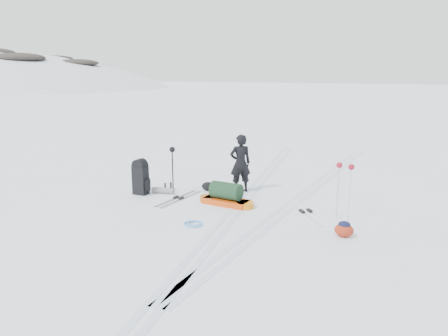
{
  "coord_description": "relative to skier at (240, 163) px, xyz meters",
  "views": [
    {
      "loc": [
        3.33,
        -9.98,
        3.43
      ],
      "look_at": [
        -0.45,
        0.21,
        0.95
      ],
      "focal_mm": 35.0,
      "sensor_mm": 36.0,
      "label": 1
    }
  ],
  "objects": [
    {
      "name": "ground",
      "position": [
        0.41,
        -1.43,
        -0.83
      ],
      "size": [
        200.0,
        200.0,
        0.0
      ],
      "primitive_type": "plane",
      "color": "white",
      "rests_on": "ground"
    },
    {
      "name": "ski_tracks",
      "position": [
        1.02,
        -0.55,
        -0.82
      ],
      "size": [
        3.38,
        17.97,
        0.01
      ],
      "color": "silver",
      "rests_on": "ground"
    },
    {
      "name": "skier",
      "position": [
        0.0,
        0.0,
        0.0
      ],
      "size": [
        0.72,
        0.66,
        1.66
      ],
      "primitive_type": "imported",
      "rotation": [
        0.0,
        0.0,
        3.72
      ],
      "color": "black",
      "rests_on": "ground"
    },
    {
      "name": "pulk_sled",
      "position": [
        0.04,
        -1.27,
        -0.6
      ],
      "size": [
        1.58,
        0.69,
        0.59
      ],
      "rotation": [
        0.0,
        0.0,
        -0.17
      ],
      "color": "#DD460D",
      "rests_on": "ground"
    },
    {
      "name": "expedition_rucksack",
      "position": [
        -2.46,
        -1.16,
        -0.36
      ],
      "size": [
        1.08,
        0.56,
        1.01
      ],
      "rotation": [
        0.0,
        0.0,
        -0.13
      ],
      "color": "black",
      "rests_on": "ground"
    },
    {
      "name": "ski_poles_black",
      "position": [
        -1.79,
        -0.67,
        0.24
      ],
      "size": [
        0.16,
        0.16,
        1.31
      ],
      "rotation": [
        0.0,
        0.0,
        0.05
      ],
      "color": "black",
      "rests_on": "ground"
    },
    {
      "name": "ski_poles_silver",
      "position": [
        2.97,
        -1.43,
        0.3
      ],
      "size": [
        0.41,
        0.24,
        1.35
      ],
      "rotation": [
        0.0,
        0.0,
        -0.21
      ],
      "color": "silver",
      "rests_on": "ground"
    },
    {
      "name": "touring_skis_grey",
      "position": [
        -1.33,
        -1.26,
        -0.81
      ],
      "size": [
        0.58,
        1.81,
        0.07
      ],
      "rotation": [
        0.0,
        0.0,
        1.39
      ],
      "color": "#9A9BA2",
      "rests_on": "ground"
    },
    {
      "name": "touring_skis_white",
      "position": [
        2.09,
        -1.22,
        -0.81
      ],
      "size": [
        1.42,
        1.82,
        0.07
      ],
      "rotation": [
        0.0,
        0.0,
        -0.95
      ],
      "color": "silver",
      "rests_on": "ground"
    },
    {
      "name": "rope_coil",
      "position": [
        -0.13,
        -2.95,
        -0.8
      ],
      "size": [
        0.46,
        0.46,
        0.05
      ],
      "rotation": [
        0.0,
        0.0,
        -0.06
      ],
      "color": "#63BFF1",
      "rests_on": "ground"
    },
    {
      "name": "small_daypack",
      "position": [
        3.11,
        -2.5,
        -0.66
      ],
      "size": [
        0.49,
        0.46,
        0.34
      ],
      "rotation": [
        0.0,
        0.0,
        -0.53
      ],
      "color": "maroon",
      "rests_on": "ground"
    },
    {
      "name": "thermos_pair",
      "position": [
        -1.95,
        -0.68,
        -0.71
      ],
      "size": [
        0.17,
        0.26,
        0.26
      ],
      "rotation": [
        0.0,
        0.0,
        0.33
      ],
      "color": "slate",
      "rests_on": "ground"
    },
    {
      "name": "stuff_sack",
      "position": [
        -0.9,
        -0.19,
        -0.7
      ],
      "size": [
        0.4,
        0.3,
        0.25
      ],
      "rotation": [
        0.0,
        0.0,
        0.01
      ],
      "color": "black",
      "rests_on": "ground"
    }
  ]
}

